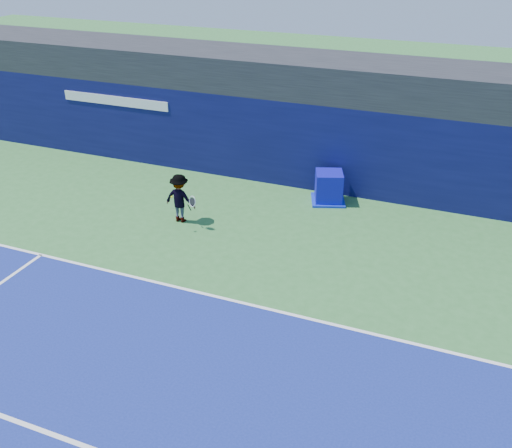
% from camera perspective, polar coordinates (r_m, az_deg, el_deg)
% --- Properties ---
extents(ground, '(80.00, 80.00, 0.00)m').
position_cam_1_polar(ground, '(12.42, -11.86, -14.17)').
color(ground, '#326F33').
rests_on(ground, ground).
extents(baseline, '(24.00, 0.10, 0.01)m').
position_cam_1_polar(baseline, '(14.41, -5.45, -6.89)').
color(baseline, white).
rests_on(baseline, ground).
extents(service_line, '(24.00, 0.10, 0.01)m').
position_cam_1_polar(service_line, '(11.33, -17.62, -20.13)').
color(service_line, white).
rests_on(service_line, ground).
extents(stadium_band, '(36.00, 3.00, 1.20)m').
position_cam_1_polar(stadium_band, '(20.28, 5.28, 14.66)').
color(stadium_band, black).
rests_on(stadium_band, back_wall_assembly).
extents(back_wall_assembly, '(36.00, 1.03, 3.00)m').
position_cam_1_polar(back_wall_assembly, '(19.95, 4.15, 8.19)').
color(back_wall_assembly, '#0B0D3E').
rests_on(back_wall_assembly, ground).
extents(equipment_cart, '(1.37, 1.37, 1.03)m').
position_cam_1_polar(equipment_cart, '(18.94, 7.28, 3.56)').
color(equipment_cart, '#0E0BA2').
rests_on(equipment_cart, ground).
extents(tennis_player, '(1.23, 0.67, 1.54)m').
position_cam_1_polar(tennis_player, '(17.54, -7.62, 2.57)').
color(tennis_player, silver).
rests_on(tennis_player, ground).
extents(tennis_ball, '(0.07, 0.07, 0.07)m').
position_cam_1_polar(tennis_ball, '(16.82, -8.41, 2.69)').
color(tennis_ball, '#BFDB18').
rests_on(tennis_ball, ground).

